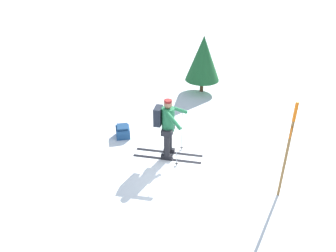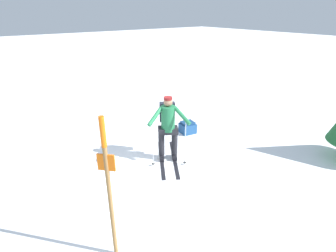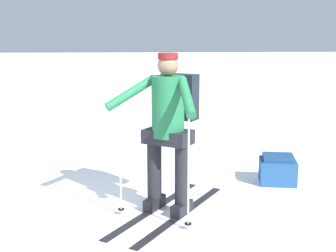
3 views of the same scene
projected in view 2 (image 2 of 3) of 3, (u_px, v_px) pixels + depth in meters
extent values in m
plane|color=white|center=(147.00, 173.00, 6.05)|extent=(80.00, 80.00, 0.00)
cube|color=black|center=(174.00, 158.00, 6.65)|extent=(1.05, 1.58, 0.01)
cube|color=black|center=(174.00, 156.00, 6.62)|extent=(0.25, 0.31, 0.12)
cylinder|color=black|center=(175.00, 142.00, 6.46)|extent=(0.15, 0.15, 0.67)
cube|color=black|center=(162.00, 159.00, 6.62)|extent=(1.05, 1.58, 0.01)
cube|color=black|center=(162.00, 157.00, 6.60)|extent=(0.25, 0.31, 0.12)
cylinder|color=black|center=(161.00, 143.00, 6.44)|extent=(0.15, 0.15, 0.67)
cube|color=black|center=(168.00, 130.00, 6.31)|extent=(0.55, 0.49, 0.14)
cylinder|color=#1E663D|center=(168.00, 118.00, 6.19)|extent=(0.33, 0.33, 0.61)
sphere|color=#8C664C|center=(168.00, 102.00, 6.02)|extent=(0.21, 0.21, 0.21)
cylinder|color=maroon|center=(168.00, 98.00, 5.98)|extent=(0.20, 0.20, 0.06)
cube|color=black|center=(167.00, 112.00, 6.39)|extent=(0.40, 0.35, 0.47)
cylinder|color=#B2B7BC|center=(185.00, 143.00, 6.15)|extent=(0.02, 0.02, 1.18)
cylinder|color=black|center=(185.00, 162.00, 6.37)|extent=(0.07, 0.07, 0.01)
cylinder|color=#1E663D|center=(182.00, 116.00, 5.97)|extent=(0.13, 0.55, 0.34)
cylinder|color=#B2B7BC|center=(153.00, 144.00, 6.10)|extent=(0.02, 0.02, 1.18)
cylinder|color=black|center=(153.00, 164.00, 6.31)|extent=(0.07, 0.07, 0.01)
cylinder|color=#1E663D|center=(155.00, 116.00, 5.92)|extent=(0.54, 0.27, 0.34)
cube|color=navy|center=(188.00, 128.00, 7.99)|extent=(0.50, 0.47, 0.30)
cube|color=navy|center=(188.00, 123.00, 7.92)|extent=(0.42, 0.38, 0.06)
cylinder|color=olive|center=(110.00, 194.00, 3.59)|extent=(0.06, 0.06, 2.30)
cylinder|color=orange|center=(103.00, 132.00, 3.21)|extent=(0.07, 0.07, 0.41)
cube|color=orange|center=(106.00, 162.00, 3.39)|extent=(0.18, 0.19, 0.24)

